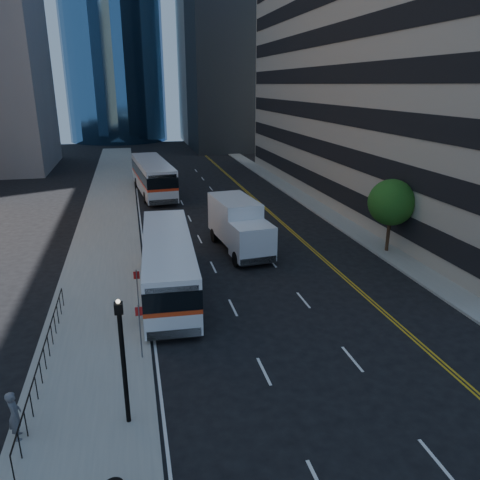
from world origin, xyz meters
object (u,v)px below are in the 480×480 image
at_px(lamp_post, 123,357).
at_px(bus_front, 168,262).
at_px(bus_rear, 153,176).
at_px(box_truck, 239,225).
at_px(street_tree, 391,202).
at_px(pedestrian, 15,415).

xyz_separation_m(lamp_post, bus_front, (2.40, 11.03, -0.99)).
bearing_deg(bus_rear, box_truck, -81.30).
xyz_separation_m(bus_front, bus_rear, (0.57, 25.89, 0.20)).
distance_m(street_tree, lamp_post, 22.82).
bearing_deg(pedestrian, lamp_post, -105.08).
height_order(street_tree, bus_front, street_tree).
height_order(street_tree, box_truck, street_tree).
distance_m(bus_front, bus_rear, 25.90).
bearing_deg(bus_rear, pedestrian, -105.10).
height_order(lamp_post, box_truck, lamp_post).
distance_m(lamp_post, bus_rear, 37.05).
distance_m(bus_front, pedestrian, 12.55).
xyz_separation_m(street_tree, lamp_post, (-18.00, -14.00, -0.92)).
height_order(street_tree, lamp_post, street_tree).
distance_m(street_tree, bus_rear, 27.46).
bearing_deg(bus_front, street_tree, 13.65).
relative_size(bus_front, pedestrian, 7.03).
bearing_deg(lamp_post, bus_front, 77.73).
distance_m(lamp_post, pedestrian, 3.98).
relative_size(bus_rear, box_truck, 1.80).
bearing_deg(pedestrian, box_truck, -49.01).
bearing_deg(pedestrian, street_tree, -71.69).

